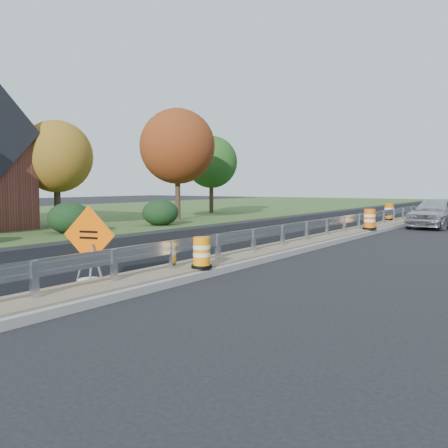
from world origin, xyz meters
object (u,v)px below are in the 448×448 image
Objects in this scene: barrel_median_mid at (370,220)px; barrel_median_far at (389,212)px; barrel_median_near at (202,253)px; caution_sign at (90,266)px; car_silver at (436,212)px.

barrel_median_far is at bearing 98.83° from barrel_median_mid.
barrel_median_far is (-1.10, 20.44, 0.10)m from barrel_median_near.
barrel_median_mid reaches higher than barrel_median_near.
barrel_median_near is at bearing 43.84° from caution_sign.
barrel_median_mid is at bearing 69.83° from caution_sign.
car_silver is (3.32, 21.25, 0.37)m from caution_sign.
barrel_median_far is at bearing 74.22° from caution_sign.
barrel_median_mid is 0.98× the size of barrel_median_far.
caution_sign is 2.38× the size of barrel_median_near.
barrel_median_far is (-1.10, 7.08, 0.01)m from barrel_median_mid.
caution_sign is 1.93× the size of barrel_median_mid.
barrel_median_far reaches higher than barrel_median_mid.
barrel_median_near is (1.45, 2.39, 0.13)m from caution_sign.
barrel_median_near is 0.81× the size of barrel_median_mid.
barrel_median_near is 13.35m from barrel_median_mid.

